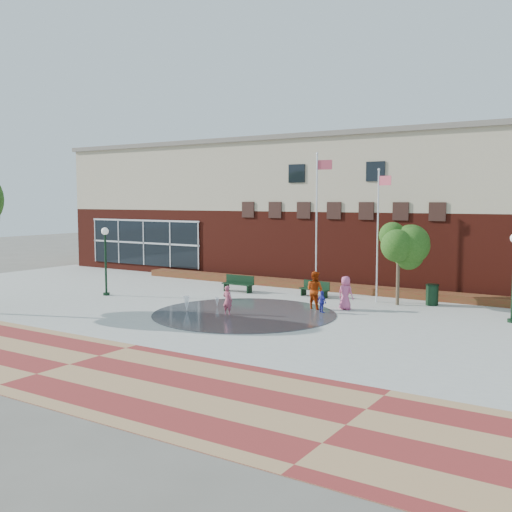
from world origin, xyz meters
The scene contains 19 objects.
ground centered at (0.00, 0.00, 0.00)m, with size 120.00×120.00×0.00m, color #666056.
plaza_concrete centered at (0.00, 4.00, 0.00)m, with size 46.00×18.00×0.01m, color #A8A8A0.
paver_band centered at (0.00, -7.00, 0.00)m, with size 46.00×6.00×0.01m, color maroon.
splash_pad centered at (0.00, 3.00, 0.00)m, with size 8.40×8.40×0.01m, color #383A3D.
library_building centered at (0.00, 17.48, 4.64)m, with size 44.40×10.40×9.20m.
flower_bed centered at (0.00, 11.60, 0.00)m, with size 26.00×1.20×0.40m, color maroon.
flagpole_left centered at (0.21, 9.90, 4.33)m, with size 0.90×0.23×7.78m.
flagpole_right centered at (3.96, 9.26, 3.80)m, with size 0.80×0.31×6.79m.
lamp_left centered at (-9.34, 3.41, 2.31)m, with size 0.39×0.39×3.72m.
bench_left centered at (-3.93, 8.26, 0.31)m, with size 1.89×0.53×0.95m.
bench_mid centered at (0.51, 9.03, 0.28)m, with size 1.79×0.80×0.87m.
trash_can centered at (6.58, 9.90, 0.54)m, with size 0.65×0.65×1.06m.
tree_mid centered at (5.11, 9.03, 2.99)m, with size 2.43×2.43×4.10m.
water_jet_a centered at (-2.65, 2.11, 0.00)m, with size 0.35×0.35×0.69m, color white.
water_jet_b centered at (-2.08, 3.74, 0.00)m, with size 0.21×0.21×0.47m, color white.
child_splash centered at (-0.55, 2.46, 0.67)m, with size 0.49×0.32×1.35m, color #C24F66.
adult_red centered at (2.15, 5.85, 0.92)m, with size 0.89×0.70×1.84m, color #AD3309.
adult_pink centered at (3.45, 6.49, 0.81)m, with size 0.79×0.51×1.62m, color #CD5588.
child_blue centered at (2.89, 5.12, 0.52)m, with size 0.61×0.26×1.05m, color #3034AF.
Camera 1 is at (14.98, -19.45, 5.23)m, focal length 42.00 mm.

